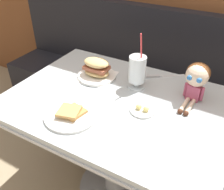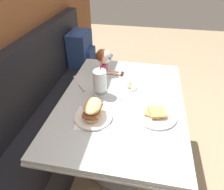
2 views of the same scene
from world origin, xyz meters
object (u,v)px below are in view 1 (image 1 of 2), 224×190
object	(u,v)px
sandwich_plate	(97,70)
butter_knife	(159,76)
seated_doll	(197,77)
butter_saucer	(143,110)
milkshake_glass	(137,71)
toast_plate	(71,114)

from	to	relation	value
sandwich_plate	butter_knife	bearing A→B (deg)	29.80
butter_knife	seated_doll	bearing A→B (deg)	-29.55
sandwich_plate	seated_doll	world-z (taller)	seated_doll
butter_saucer	seated_doll	distance (m)	0.30
milkshake_glass	butter_saucer	distance (m)	0.23
toast_plate	seated_doll	distance (m)	0.62
sandwich_plate	toast_plate	bearing A→B (deg)	-76.34
milkshake_glass	butter_knife	world-z (taller)	milkshake_glass
milkshake_glass	sandwich_plate	size ratio (longest dim) A/B	1.37
butter_saucer	butter_knife	size ratio (longest dim) A/B	0.60
toast_plate	sandwich_plate	size ratio (longest dim) A/B	1.09
sandwich_plate	butter_knife	xyz separation A→B (m)	(0.31, 0.18, -0.04)
milkshake_glass	sandwich_plate	xyz separation A→B (m)	(-0.24, -0.02, -0.06)
sandwich_plate	butter_knife	distance (m)	0.36
sandwich_plate	butter_knife	size ratio (longest dim) A/B	1.14
toast_plate	sandwich_plate	world-z (taller)	sandwich_plate
toast_plate	milkshake_glass	xyz separation A→B (m)	(0.16, 0.37, 0.09)
milkshake_glass	seated_doll	xyz separation A→B (m)	(0.29, 0.03, 0.03)
toast_plate	butter_knife	distance (m)	0.58
toast_plate	butter_knife	bearing A→B (deg)	67.30
milkshake_glass	sandwich_plate	bearing A→B (deg)	-176.26
seated_doll	milkshake_glass	bearing A→B (deg)	-173.61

